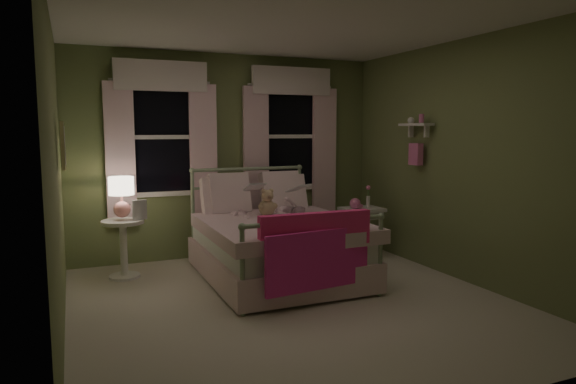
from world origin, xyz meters
name	(u,v)px	position (x,y,z in m)	size (l,w,h in m)	color
room_shell	(293,167)	(0.00, 0.00, 1.30)	(4.20, 4.20, 4.20)	beige
bed	(276,244)	(0.16, 0.85, 0.38)	(1.58, 2.04, 1.18)	white
pink_throw	(317,242)	(0.16, -0.18, 0.61)	(1.10, 0.21, 0.71)	#F42F79
child_left	(239,193)	(-0.12, 1.27, 0.92)	(0.25, 0.17, 0.69)	#F7D1DD
child_right	(284,190)	(0.44, 1.27, 0.92)	(0.34, 0.27, 0.70)	#F7D1DD
book_left	(246,191)	(-0.12, 1.02, 0.96)	(0.20, 0.27, 0.03)	beige
book_right	(293,193)	(0.44, 1.02, 0.92)	(0.20, 0.27, 0.02)	beige
teddy_bear	(267,204)	(0.16, 1.11, 0.79)	(0.23, 0.19, 0.32)	tan
nightstand_left	(123,241)	(-1.40, 1.50, 0.42)	(0.46, 0.46, 0.65)	white
table_lamp	(121,193)	(-1.40, 1.50, 0.95)	(0.27, 0.27, 0.45)	#E08684
book_nightstand	(133,220)	(-1.30, 1.42, 0.66)	(0.16, 0.22, 0.02)	beige
nightstand_right	(362,216)	(1.50, 1.25, 0.55)	(0.50, 0.40, 0.64)	white
pink_toy	(355,204)	(1.40, 1.24, 0.71)	(0.14, 0.19, 0.14)	pink
bud_vase	(368,196)	(1.62, 1.30, 0.79)	(0.06, 0.06, 0.28)	white
window_left	(162,131)	(-0.85, 2.03, 1.62)	(1.34, 0.13, 1.96)	black
window_right	(291,131)	(0.85, 2.03, 1.62)	(1.34, 0.13, 1.96)	black
wall_shelf	(416,140)	(1.90, 0.70, 1.52)	(0.15, 0.50, 0.60)	white
framed_picture	(63,146)	(-1.95, 0.60, 1.50)	(0.03, 0.32, 0.42)	beige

